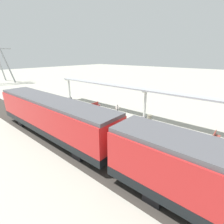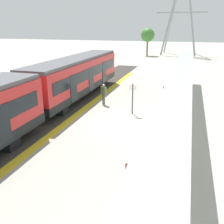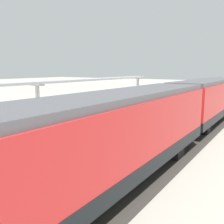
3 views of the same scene
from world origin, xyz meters
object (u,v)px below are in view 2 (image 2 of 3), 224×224
(bench_mid_platform, at_px, (171,92))
(passenger_waiting_near_edge, at_px, (104,92))
(canopy_pillar_third, at_px, (186,67))
(bench_near_end, at_px, (143,177))
(train_far_carriage, at_px, (77,77))
(trash_bin, at_px, (166,123))
(canopy_pillar_second, at_px, (180,100))
(platform_info_sign, at_px, (133,96))

(bench_mid_platform, bearing_deg, passenger_waiting_near_edge, -141.08)
(canopy_pillar_third, distance_m, bench_near_end, 21.11)
(train_far_carriage, relative_size, trash_bin, 15.38)
(train_far_carriage, distance_m, canopy_pillar_second, 9.91)
(trash_bin, relative_size, platform_info_sign, 0.42)
(canopy_pillar_second, distance_m, canopy_pillar_third, 13.84)
(bench_near_end, relative_size, bench_mid_platform, 1.00)
(canopy_pillar_second, bearing_deg, bench_mid_platform, 97.72)
(canopy_pillar_third, distance_m, platform_info_sign, 12.90)
(bench_near_end, bearing_deg, canopy_pillar_second, 82.49)
(trash_bin, height_order, passenger_waiting_near_edge, passenger_waiting_near_edge)
(passenger_waiting_near_edge, bearing_deg, train_far_carriage, 153.06)
(platform_info_sign, relative_size, passenger_waiting_near_edge, 1.31)
(bench_mid_platform, height_order, trash_bin, trash_bin)
(train_far_carriage, xyz_separation_m, bench_mid_platform, (7.93, 2.58, -1.39))
(bench_near_end, height_order, passenger_waiting_near_edge, passenger_waiting_near_edge)
(canopy_pillar_second, height_order, bench_mid_platform, canopy_pillar_second)
(canopy_pillar_third, bearing_deg, platform_info_sign, -104.71)
(passenger_waiting_near_edge, bearing_deg, canopy_pillar_third, 61.30)
(bench_mid_platform, xyz_separation_m, trash_bin, (0.27, -7.98, 0.02))
(train_far_carriage, xyz_separation_m, platform_info_sign, (5.60, -3.04, -0.51))
(canopy_pillar_third, relative_size, bench_near_end, 2.20)
(passenger_waiting_near_edge, bearing_deg, bench_mid_platform, 38.92)
(train_far_carriage, relative_size, canopy_pillar_second, 4.29)
(bench_near_end, relative_size, passenger_waiting_near_edge, 0.90)
(train_far_carriage, xyz_separation_m, canopy_pillar_second, (8.88, -4.41, -0.15))
(train_far_carriage, bearing_deg, passenger_waiting_near_edge, -26.94)
(passenger_waiting_near_edge, bearing_deg, canopy_pillar_second, -26.19)
(canopy_pillar_third, distance_m, trash_bin, 14.90)
(train_far_carriage, height_order, bench_mid_platform, train_far_carriage)
(canopy_pillar_second, height_order, trash_bin, canopy_pillar_second)
(canopy_pillar_second, distance_m, bench_near_end, 7.38)
(canopy_pillar_second, bearing_deg, trash_bin, -124.35)
(passenger_waiting_near_edge, bearing_deg, platform_info_sign, -30.16)
(canopy_pillar_second, bearing_deg, passenger_waiting_near_edge, 153.81)
(canopy_pillar_third, relative_size, platform_info_sign, 1.51)
(train_far_carriage, bearing_deg, canopy_pillar_third, 46.74)
(platform_info_sign, bearing_deg, canopy_pillar_third, 75.29)
(canopy_pillar_third, bearing_deg, passenger_waiting_near_edge, -118.70)
(canopy_pillar_second, height_order, platform_info_sign, canopy_pillar_second)
(canopy_pillar_third, xyz_separation_m, bench_mid_platform, (-0.95, -6.85, -1.25))
(train_far_carriage, height_order, canopy_pillar_third, train_far_carriage)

